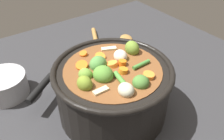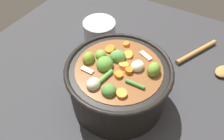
% 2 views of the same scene
% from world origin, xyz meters
% --- Properties ---
extents(ground_plane, '(1.10, 1.10, 0.00)m').
position_xyz_m(ground_plane, '(0.00, 0.00, 0.00)').
color(ground_plane, '#2D2D30').
extents(cooking_pot, '(0.28, 0.28, 0.16)m').
position_xyz_m(cooking_pot, '(-0.00, 0.00, 0.07)').
color(cooking_pot, black).
rests_on(cooking_pot, ground_plane).
extents(wooden_spoon, '(0.18, 0.19, 0.02)m').
position_xyz_m(wooden_spoon, '(0.28, -0.20, 0.01)').
color(wooden_spoon, '#A27339').
rests_on(wooden_spoon, ground_plane).
extents(small_saucepan, '(0.19, 0.18, 0.06)m').
position_xyz_m(small_saucepan, '(0.22, 0.20, 0.03)').
color(small_saucepan, '#ADADB2').
rests_on(small_saucepan, ground_plane).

